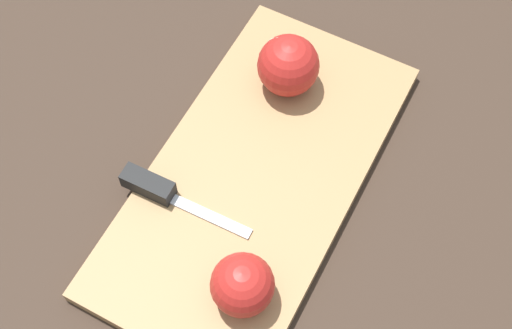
% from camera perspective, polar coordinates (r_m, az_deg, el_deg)
% --- Properties ---
extents(ground_plane, '(4.00, 4.00, 0.00)m').
position_cam_1_polar(ground_plane, '(0.81, 0.00, -1.26)').
color(ground_plane, '#38281E').
extents(cutting_board, '(0.47, 0.30, 0.02)m').
position_cam_1_polar(cutting_board, '(0.81, 0.00, -0.98)').
color(cutting_board, '#A37A4C').
rests_on(cutting_board, ground_plane).
extents(apple_half_left, '(0.07, 0.07, 0.07)m').
position_cam_1_polar(apple_half_left, '(0.83, 2.31, 8.01)').
color(apple_half_left, red).
rests_on(apple_half_left, cutting_board).
extents(apple_half_right, '(0.07, 0.07, 0.07)m').
position_cam_1_polar(apple_half_right, '(0.71, -1.09, -9.58)').
color(apple_half_right, red).
rests_on(apple_half_right, cutting_board).
extents(knife, '(0.04, 0.16, 0.02)m').
position_cam_1_polar(knife, '(0.79, -8.09, -1.86)').
color(knife, silver).
rests_on(knife, cutting_board).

